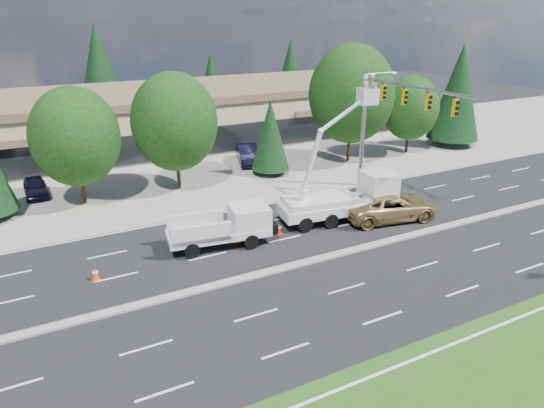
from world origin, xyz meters
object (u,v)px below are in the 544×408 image
signal_mast (383,114)px  minivan (390,206)px  bucket_truck (347,191)px  utility_pickup (226,230)px

signal_mast → minivan: 7.09m
signal_mast → minivan: signal_mast is taller
bucket_truck → minivan: bearing=-19.0°
bucket_truck → signal_mast: bearing=38.9°
utility_pickup → minivan: utility_pickup is taller
signal_mast → utility_pickup: bearing=-167.8°
signal_mast → utility_pickup: (-13.49, -2.91, -5.12)m
bucket_truck → minivan: (2.56, -1.31, -1.08)m
utility_pickup → bucket_truck: 8.62m
signal_mast → bucket_truck: bearing=-149.2°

